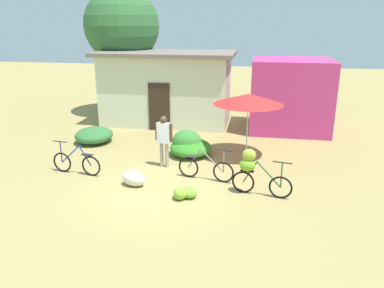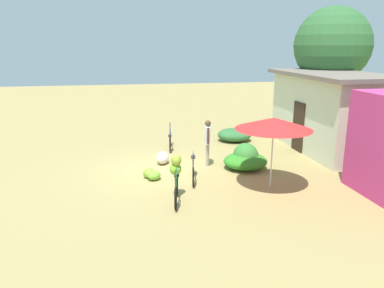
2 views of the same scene
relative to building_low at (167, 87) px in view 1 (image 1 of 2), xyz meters
name	(u,v)px [view 1 (image 1 of 2)]	position (x,y,z in m)	size (l,w,h in m)	color
ground_plane	(160,189)	(1.50, -7.11, -1.60)	(60.00, 60.00, 0.00)	#9A884F
building_low	(167,87)	(0.00, 0.00, 0.00)	(5.96, 3.18, 3.16)	beige
shop_pink	(290,95)	(5.34, -0.25, -0.13)	(3.20, 2.80, 2.94)	#C2357A
tree_behind_building	(122,26)	(-2.40, 1.25, 2.59)	(3.48, 3.48, 5.94)	brown
hedge_bush_front_left	(94,135)	(-2.03, -3.41, -1.31)	(1.41, 1.53, 0.57)	#326B36
hedge_bush_front_right	(187,142)	(1.70, -4.14, -1.16)	(1.04, 0.88, 0.87)	#367E31
hedge_bush_mid	(191,148)	(1.84, -4.20, -1.33)	(1.42, 1.53, 0.54)	#318324
market_umbrella	(249,99)	(3.73, -4.03, 0.40)	(2.27, 2.27, 2.17)	beige
bicycle_leftmost	(76,163)	(-1.25, -6.45, -1.25)	(1.63, 0.29, 0.99)	black
bicycle_near_pile	(206,169)	(2.65, -6.22, -1.25)	(1.67, 0.37, 0.99)	black
bicycle_center_loaded	(253,168)	(4.00, -6.97, -0.86)	(1.59, 0.42, 1.26)	black
banana_pile_on_ground	(184,193)	(2.26, -7.54, -1.44)	(0.76, 0.68, 0.34)	#95BD37
produce_sack	(134,178)	(0.73, -6.99, -1.38)	(0.70, 0.44, 0.44)	silver
person_vendor	(164,136)	(1.22, -5.42, -0.59)	(0.57, 0.27, 1.65)	gray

